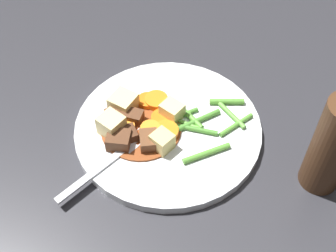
{
  "coord_description": "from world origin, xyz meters",
  "views": [
    {
      "loc": [
        0.06,
        0.41,
        0.52
      ],
      "look_at": [
        0.0,
        0.0,
        0.01
      ],
      "focal_mm": 48.26,
      "sensor_mm": 36.0,
      "label": 1
    }
  ],
  "objects_px": {
    "potato_chunk_2": "(111,123)",
    "pepper_mill": "(333,146)",
    "carrot_slice_2": "(147,101)",
    "meat_chunk_1": "(128,135)",
    "dinner_plate": "(168,129)",
    "carrot_slice_4": "(166,132)",
    "carrot_slice_5": "(150,130)",
    "meat_chunk_3": "(133,117)",
    "potato_chunk_1": "(172,111)",
    "potato_chunk_0": "(162,141)",
    "meat_chunk_0": "(119,140)",
    "meat_chunk_4": "(149,141)",
    "fork": "(112,159)",
    "carrot_slice_1": "(123,128)",
    "carrot_slice_0": "(163,119)",
    "carrot_slice_3": "(156,101)",
    "potato_chunk_3": "(123,103)",
    "meat_chunk_2": "(116,115)"
  },
  "relations": [
    {
      "from": "potato_chunk_2",
      "to": "pepper_mill",
      "type": "bearing_deg",
      "value": 156.85
    },
    {
      "from": "carrot_slice_2",
      "to": "meat_chunk_1",
      "type": "relative_size",
      "value": 1.15
    },
    {
      "from": "dinner_plate",
      "to": "carrot_slice_4",
      "type": "xyz_separation_m",
      "value": [
        0.01,
        0.01,
        0.01
      ]
    },
    {
      "from": "carrot_slice_5",
      "to": "meat_chunk_3",
      "type": "bearing_deg",
      "value": -47.53
    },
    {
      "from": "potato_chunk_1",
      "to": "meat_chunk_1",
      "type": "relative_size",
      "value": 1.17
    },
    {
      "from": "potato_chunk_0",
      "to": "meat_chunk_0",
      "type": "relative_size",
      "value": 0.83
    },
    {
      "from": "potato_chunk_1",
      "to": "meat_chunk_0",
      "type": "distance_m",
      "value": 0.09
    },
    {
      "from": "potato_chunk_2",
      "to": "meat_chunk_4",
      "type": "distance_m",
      "value": 0.06
    },
    {
      "from": "carrot_slice_2",
      "to": "meat_chunk_4",
      "type": "xyz_separation_m",
      "value": [
        0.01,
        0.08,
        0.0
      ]
    },
    {
      "from": "dinner_plate",
      "to": "meat_chunk_0",
      "type": "distance_m",
      "value": 0.08
    },
    {
      "from": "meat_chunk_0",
      "to": "fork",
      "type": "distance_m",
      "value": 0.03
    },
    {
      "from": "potato_chunk_1",
      "to": "meat_chunk_3",
      "type": "height_order",
      "value": "potato_chunk_1"
    },
    {
      "from": "carrot_slice_1",
      "to": "carrot_slice_5",
      "type": "relative_size",
      "value": 1.18
    },
    {
      "from": "potato_chunk_2",
      "to": "meat_chunk_1",
      "type": "height_order",
      "value": "potato_chunk_2"
    },
    {
      "from": "carrot_slice_0",
      "to": "meat_chunk_3",
      "type": "distance_m",
      "value": 0.04
    },
    {
      "from": "carrot_slice_1",
      "to": "meat_chunk_0",
      "type": "relative_size",
      "value": 1.06
    },
    {
      "from": "carrot_slice_2",
      "to": "pepper_mill",
      "type": "relative_size",
      "value": 0.2
    },
    {
      "from": "carrot_slice_1",
      "to": "carrot_slice_3",
      "type": "distance_m",
      "value": 0.07
    },
    {
      "from": "carrot_slice_0",
      "to": "potato_chunk_0",
      "type": "bearing_deg",
      "value": 81.27
    },
    {
      "from": "meat_chunk_4",
      "to": "pepper_mill",
      "type": "relative_size",
      "value": 0.21
    },
    {
      "from": "meat_chunk_3",
      "to": "carrot_slice_0",
      "type": "bearing_deg",
      "value": 172.31
    },
    {
      "from": "carrot_slice_3",
      "to": "carrot_slice_5",
      "type": "bearing_deg",
      "value": 73.7
    },
    {
      "from": "carrot_slice_3",
      "to": "potato_chunk_0",
      "type": "distance_m",
      "value": 0.08
    },
    {
      "from": "potato_chunk_1",
      "to": "potato_chunk_3",
      "type": "height_order",
      "value": "potato_chunk_3"
    },
    {
      "from": "carrot_slice_3",
      "to": "potato_chunk_2",
      "type": "relative_size",
      "value": 1.1
    },
    {
      "from": "fork",
      "to": "dinner_plate",
      "type": "bearing_deg",
      "value": -150.54
    },
    {
      "from": "meat_chunk_4",
      "to": "meat_chunk_1",
      "type": "bearing_deg",
      "value": -29.71
    },
    {
      "from": "carrot_slice_5",
      "to": "pepper_mill",
      "type": "distance_m",
      "value": 0.24
    },
    {
      "from": "meat_chunk_4",
      "to": "fork",
      "type": "bearing_deg",
      "value": 17.96
    },
    {
      "from": "potato_chunk_1",
      "to": "pepper_mill",
      "type": "distance_m",
      "value": 0.23
    },
    {
      "from": "carrot_slice_3",
      "to": "potato_chunk_0",
      "type": "xyz_separation_m",
      "value": [
        0.0,
        0.08,
        0.01
      ]
    },
    {
      "from": "potato_chunk_2",
      "to": "dinner_plate",
      "type": "bearing_deg",
      "value": 177.04
    },
    {
      "from": "carrot_slice_1",
      "to": "potato_chunk_0",
      "type": "height_order",
      "value": "potato_chunk_0"
    },
    {
      "from": "carrot_slice_0",
      "to": "potato_chunk_2",
      "type": "bearing_deg",
      "value": 5.21
    },
    {
      "from": "meat_chunk_4",
      "to": "carrot_slice_3",
      "type": "bearing_deg",
      "value": -105.05
    },
    {
      "from": "meat_chunk_3",
      "to": "potato_chunk_0",
      "type": "bearing_deg",
      "value": 123.76
    },
    {
      "from": "meat_chunk_4",
      "to": "carrot_slice_2",
      "type": "bearing_deg",
      "value": -94.69
    },
    {
      "from": "carrot_slice_3",
      "to": "fork",
      "type": "distance_m",
      "value": 0.12
    },
    {
      "from": "carrot_slice_2",
      "to": "potato_chunk_0",
      "type": "xyz_separation_m",
      "value": [
        -0.01,
        0.08,
        0.01
      ]
    },
    {
      "from": "carrot_slice_4",
      "to": "meat_chunk_0",
      "type": "bearing_deg",
      "value": 7.7
    },
    {
      "from": "dinner_plate",
      "to": "meat_chunk_0",
      "type": "bearing_deg",
      "value": 18.25
    },
    {
      "from": "potato_chunk_1",
      "to": "potato_chunk_2",
      "type": "xyz_separation_m",
      "value": [
        0.09,
        0.01,
        0.0
      ]
    },
    {
      "from": "meat_chunk_2",
      "to": "meat_chunk_4",
      "type": "xyz_separation_m",
      "value": [
        -0.04,
        0.05,
        0.0
      ]
    },
    {
      "from": "carrot_slice_3",
      "to": "meat_chunk_0",
      "type": "xyz_separation_m",
      "value": [
        0.06,
        0.07,
        0.0
      ]
    },
    {
      "from": "dinner_plate",
      "to": "potato_chunk_2",
      "type": "distance_m",
      "value": 0.08
    },
    {
      "from": "dinner_plate",
      "to": "potato_chunk_2",
      "type": "height_order",
      "value": "potato_chunk_2"
    },
    {
      "from": "fork",
      "to": "carrot_slice_2",
      "type": "bearing_deg",
      "value": -121.74
    },
    {
      "from": "carrot_slice_0",
      "to": "potato_chunk_0",
      "type": "distance_m",
      "value": 0.05
    },
    {
      "from": "meat_chunk_2",
      "to": "carrot_slice_1",
      "type": "bearing_deg",
      "value": 111.26
    },
    {
      "from": "carrot_slice_1",
      "to": "meat_chunk_4",
      "type": "height_order",
      "value": "meat_chunk_4"
    }
  ]
}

